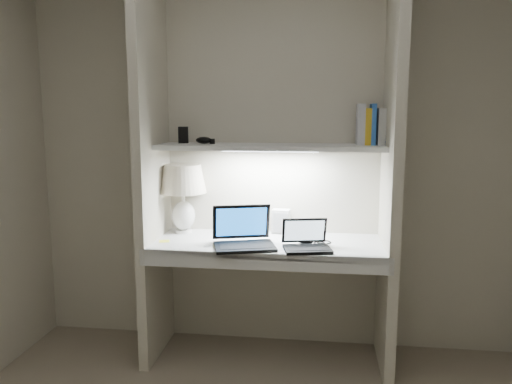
% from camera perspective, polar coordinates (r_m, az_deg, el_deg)
% --- Properties ---
extents(back_wall, '(3.20, 0.01, 2.50)m').
position_cam_1_polar(back_wall, '(3.30, 1.90, 3.64)').
color(back_wall, beige).
rests_on(back_wall, floor).
extents(alcove_panel_left, '(0.06, 0.55, 2.50)m').
position_cam_1_polar(alcove_panel_left, '(3.19, -11.79, 3.27)').
color(alcove_panel_left, beige).
rests_on(alcove_panel_left, floor).
extents(alcove_panel_right, '(0.06, 0.55, 2.50)m').
position_cam_1_polar(alcove_panel_right, '(3.04, 15.24, 2.87)').
color(alcove_panel_right, beige).
rests_on(alcove_panel_right, floor).
extents(desk, '(1.40, 0.55, 0.04)m').
position_cam_1_polar(desk, '(3.12, 1.36, -6.02)').
color(desk, white).
rests_on(desk, alcove_panel_left).
extents(desk_apron, '(1.46, 0.03, 0.10)m').
position_cam_1_polar(desk_apron, '(2.88, 0.82, -7.93)').
color(desk_apron, silver).
rests_on(desk_apron, desk).
extents(shelf, '(1.40, 0.36, 0.03)m').
position_cam_1_polar(shelf, '(3.11, 1.59, 5.17)').
color(shelf, silver).
rests_on(shelf, back_wall).
extents(strip_light, '(0.60, 0.04, 0.02)m').
position_cam_1_polar(strip_light, '(3.11, 1.59, 4.76)').
color(strip_light, white).
rests_on(strip_light, shelf).
extents(table_lamp, '(0.31, 0.31, 0.46)m').
position_cam_1_polar(table_lamp, '(3.32, -8.35, 0.58)').
color(table_lamp, white).
rests_on(table_lamp, desk).
extents(laptop_main, '(0.42, 0.39, 0.24)m').
position_cam_1_polar(laptop_main, '(3.00, -1.46, -5.16)').
color(laptop_main, black).
rests_on(laptop_main, desk).
extents(laptop_netbook, '(0.31, 0.28, 0.17)m').
position_cam_1_polar(laptop_netbook, '(2.95, 5.77, -5.73)').
color(laptop_netbook, black).
rests_on(laptop_netbook, desk).
extents(speaker, '(0.12, 0.10, 0.16)m').
position_cam_1_polar(speaker, '(3.31, 2.89, -3.37)').
color(speaker, silver).
rests_on(speaker, desk).
extents(mouse, '(0.11, 0.08, 0.04)m').
position_cam_1_polar(mouse, '(3.07, 5.67, -5.59)').
color(mouse, black).
rests_on(mouse, desk).
extents(cable_coil, '(0.10, 0.10, 0.01)m').
position_cam_1_polar(cable_coil, '(3.10, 7.75, -5.70)').
color(cable_coil, black).
rests_on(cable_coil, desk).
extents(sticky_note, '(0.08, 0.08, 0.00)m').
position_cam_1_polar(sticky_note, '(3.17, -10.44, -5.54)').
color(sticky_note, yellow).
rests_on(sticky_note, desk).
extents(book_row, '(0.24, 0.17, 0.25)m').
position_cam_1_polar(book_row, '(3.17, 13.53, 7.40)').
color(book_row, white).
rests_on(book_row, shelf).
extents(shelf_box, '(0.07, 0.05, 0.11)m').
position_cam_1_polar(shelf_box, '(3.29, -8.31, 6.47)').
color(shelf_box, black).
rests_on(shelf_box, shelf).
extents(shelf_gadget, '(0.11, 0.08, 0.04)m').
position_cam_1_polar(shelf_gadget, '(3.20, -5.99, 5.91)').
color(shelf_gadget, black).
rests_on(shelf_gadget, shelf).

